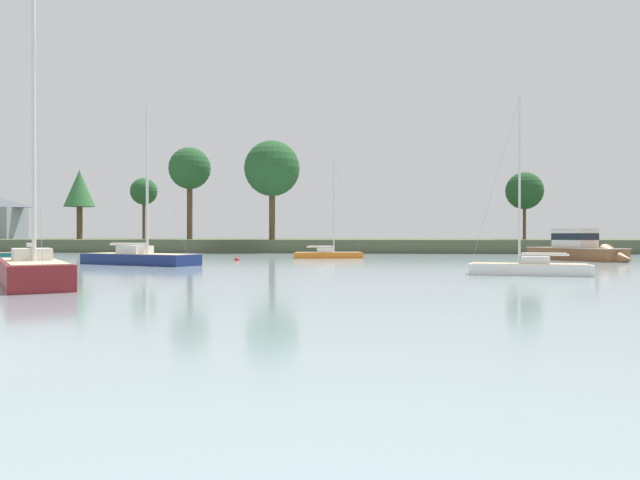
# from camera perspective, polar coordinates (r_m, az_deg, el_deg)

# --- Properties ---
(far_shore_bank) EXTENTS (246.97, 53.15, 1.67)m
(far_shore_bank) POSITION_cam_1_polar(r_m,az_deg,el_deg) (101.11, 0.94, -0.35)
(far_shore_bank) COLOR #4C563D
(far_shore_bank) RESTS_ON ground
(cruiser_wood) EXTENTS (7.51, 10.45, 5.15)m
(cruiser_wood) POSITION_cam_1_polar(r_m,az_deg,el_deg) (58.31, 23.60, -1.14)
(cruiser_wood) COLOR brown
(cruiser_wood) RESTS_ON ground
(dinghy_teal) EXTENTS (4.17, 3.50, 0.61)m
(dinghy_teal) POSITION_cam_1_polar(r_m,az_deg,el_deg) (71.70, -27.82, -1.27)
(dinghy_teal) COLOR #196B70
(dinghy_teal) RESTS_ON ground
(sailboat_white) EXTENTS (6.71, 2.74, 10.41)m
(sailboat_white) POSITION_cam_1_polar(r_m,az_deg,el_deg) (35.67, 19.15, -2.81)
(sailboat_white) COLOR white
(sailboat_white) RESTS_ON ground
(sailboat_orange) EXTENTS (6.89, 3.08, 10.08)m
(sailboat_orange) POSITION_cam_1_polar(r_m,az_deg,el_deg) (59.26, 0.78, -1.51)
(sailboat_orange) COLOR orange
(sailboat_orange) RESTS_ON ground
(sailboat_navy) EXTENTS (10.13, 6.39, 12.44)m
(sailboat_navy) POSITION_cam_1_polar(r_m,az_deg,el_deg) (47.81, -16.67, -1.93)
(sailboat_navy) COLOR navy
(sailboat_navy) RESTS_ON ground
(sailboat_maroon) EXTENTS (7.23, 8.67, 13.34)m
(sailboat_maroon) POSITION_cam_1_polar(r_m,az_deg,el_deg) (29.74, -25.47, -3.33)
(sailboat_maroon) COLOR maroon
(sailboat_maroon) RESTS_ON ground
(mooring_buoy_red) EXTENTS (0.43, 0.43, 0.48)m
(mooring_buoy_red) POSITION_cam_1_polar(r_m,az_deg,el_deg) (53.85, -7.84, -1.85)
(mooring_buoy_red) COLOR red
(mooring_buoy_red) RESTS_ON ground
(shore_tree_right_mid) EXTENTS (4.23, 4.23, 9.64)m
(shore_tree_right_mid) POSITION_cam_1_polar(r_m,az_deg,el_deg) (99.68, -16.29, 4.38)
(shore_tree_right_mid) COLOR brown
(shore_tree_right_mid) RESTS_ON far_shore_bank
(shore_tree_center) EXTENTS (7.24, 7.24, 12.91)m
(shore_tree_center) POSITION_cam_1_polar(r_m,az_deg,el_deg) (79.40, -4.55, 6.71)
(shore_tree_center) COLOR brown
(shore_tree_center) RESTS_ON far_shore_bank
(shore_tree_inland_b) EXTENTS (5.95, 5.95, 13.12)m
(shore_tree_inland_b) POSITION_cam_1_polar(r_m,az_deg,el_deg) (88.61, -12.20, 6.54)
(shore_tree_inland_b) COLOR brown
(shore_tree_inland_b) RESTS_ON far_shore_bank
(shore_tree_inland_a) EXTENTS (5.21, 5.21, 9.43)m
(shore_tree_inland_a) POSITION_cam_1_polar(r_m,az_deg,el_deg) (89.74, 18.73, 4.40)
(shore_tree_inland_a) COLOR brown
(shore_tree_inland_a) RESTS_ON far_shore_bank
(shore_tree_left) EXTENTS (4.57, 4.57, 10.52)m
(shore_tree_left) POSITION_cam_1_polar(r_m,az_deg,el_deg) (99.00, -21.74, 4.46)
(shore_tree_left) COLOR brown
(shore_tree_left) RESTS_ON far_shore_bank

